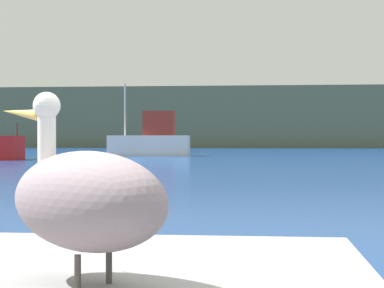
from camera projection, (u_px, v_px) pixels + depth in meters
name	position (u px, v px, depth m)	size (l,w,h in m)	color
hillside_backdrop	(253.00, 119.00, 84.09)	(140.00, 16.34, 7.06)	#5B664C
pelican	(86.00, 199.00, 3.10)	(1.15, 1.03, 0.90)	gray
fishing_boat_white	(151.00, 140.00, 44.78)	(5.35, 1.62, 4.81)	white
mooring_buoy	(47.00, 178.00, 15.38)	(0.67, 0.67, 0.67)	yellow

